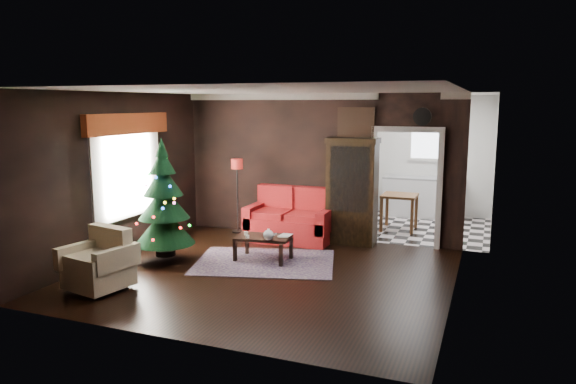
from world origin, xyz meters
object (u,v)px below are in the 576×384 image
at_px(loveseat, 290,215).
at_px(floor_lamp, 237,196).
at_px(armchair, 98,259).
at_px(curio_cabinet, 352,194).
at_px(kitchen_table, 399,212).
at_px(teapot, 268,235).
at_px(wall_clock, 422,117).
at_px(coffee_table, 263,248).
at_px(christmas_tree, 164,199).

height_order(loveseat, floor_lamp, floor_lamp).
bearing_deg(floor_lamp, armchair, -98.01).
xyz_separation_m(curio_cabinet, kitchen_table, (0.65, 1.43, -0.57)).
xyz_separation_m(loveseat, teapot, (0.24, -1.61, 0.01)).
xyz_separation_m(armchair, teapot, (1.77, 1.95, 0.05)).
bearing_deg(wall_clock, curio_cabinet, -171.47).
bearing_deg(loveseat, coffee_table, -88.00).
bearing_deg(kitchen_table, floor_lamp, -147.74).
xyz_separation_m(christmas_tree, armchair, (-0.07, -1.54, -0.59)).
bearing_deg(loveseat, wall_clock, 9.66).
distance_m(armchair, kitchen_table, 6.18).
bearing_deg(christmas_tree, teapot, 13.47).
xyz_separation_m(coffee_table, teapot, (0.19, -0.22, 0.29)).
relative_size(floor_lamp, kitchen_table, 1.93).
bearing_deg(wall_clock, armchair, -134.39).
bearing_deg(wall_clock, coffee_table, -142.04).
distance_m(armchair, coffee_table, 2.69).
distance_m(christmas_tree, armchair, 1.65).
bearing_deg(floor_lamp, kitchen_table, 32.26).
height_order(loveseat, christmas_tree, christmas_tree).
distance_m(coffee_table, kitchen_table, 3.52).
bearing_deg(armchair, wall_clock, 57.07).
height_order(curio_cabinet, wall_clock, wall_clock).
bearing_deg(wall_clock, floor_lamp, -170.85).
bearing_deg(loveseat, curio_cabinet, 10.83).
bearing_deg(loveseat, armchair, -113.22).
bearing_deg(teapot, floor_lamp, 131.31).
xyz_separation_m(loveseat, wall_clock, (2.35, 0.40, 1.88)).
bearing_deg(christmas_tree, armchair, -92.43).
relative_size(floor_lamp, teapot, 7.40).
relative_size(loveseat, coffee_table, 1.89).
relative_size(teapot, wall_clock, 0.61).
distance_m(floor_lamp, wall_clock, 3.77).
xyz_separation_m(floor_lamp, christmas_tree, (-0.42, -1.87, 0.22)).
height_order(floor_lamp, christmas_tree, christmas_tree).
height_order(christmas_tree, kitchen_table, christmas_tree).
distance_m(armchair, wall_clock, 5.87).
distance_m(loveseat, christmas_tree, 2.55).
distance_m(coffee_table, wall_clock, 3.63).
relative_size(curio_cabinet, floor_lamp, 1.31).
height_order(curio_cabinet, christmas_tree, christmas_tree).
relative_size(floor_lamp, coffee_table, 1.61).
height_order(armchair, kitchen_table, armchair).
distance_m(christmas_tree, teapot, 1.83).
distance_m(floor_lamp, coffee_table, 1.77).
relative_size(armchair, wall_clock, 2.51).
distance_m(floor_lamp, teapot, 1.97).
bearing_deg(kitchen_table, christmas_tree, -131.65).
xyz_separation_m(armchair, coffee_table, (1.58, 2.17, -0.25)).
relative_size(coffee_table, kitchen_table, 1.20).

